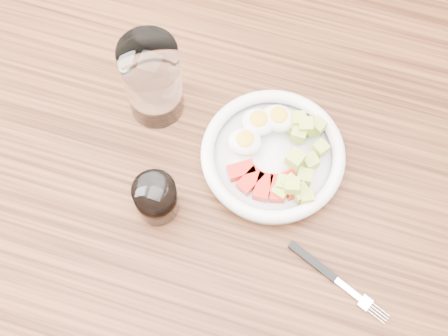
# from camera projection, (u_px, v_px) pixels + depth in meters

# --- Properties ---
(ground) EXTENTS (4.00, 4.00, 0.00)m
(ground) POSITION_uv_depth(u_px,v_px,m) (226.00, 284.00, 1.70)
(ground) COLOR brown
(ground) RESTS_ON ground
(dining_table) EXTENTS (1.50, 0.90, 0.77)m
(dining_table) POSITION_uv_depth(u_px,v_px,m) (228.00, 203.00, 1.08)
(dining_table) COLOR brown
(dining_table) RESTS_ON ground
(bowl) EXTENTS (0.23, 0.23, 0.06)m
(bowl) POSITION_uv_depth(u_px,v_px,m) (273.00, 154.00, 0.98)
(bowl) COLOR white
(bowl) RESTS_ON dining_table
(fork) EXTENTS (0.17, 0.08, 0.01)m
(fork) POSITION_uv_depth(u_px,v_px,m) (326.00, 272.00, 0.93)
(fork) COLOR black
(fork) RESTS_ON dining_table
(water_glass) EXTENTS (0.09, 0.09, 0.16)m
(water_glass) POSITION_uv_depth(u_px,v_px,m) (153.00, 80.00, 0.96)
(water_glass) COLOR white
(water_glass) RESTS_ON dining_table
(coffee_glass) EXTENTS (0.07, 0.07, 0.07)m
(coffee_glass) POSITION_uv_depth(u_px,v_px,m) (156.00, 198.00, 0.94)
(coffee_glass) COLOR white
(coffee_glass) RESTS_ON dining_table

